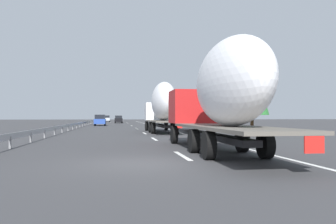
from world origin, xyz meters
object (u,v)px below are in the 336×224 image
object	(u,v)px
car_silver_hatch	(107,119)
car_blue_sedan	(100,120)
truck_lead	(162,105)
road_sign	(160,113)
truck_trailing	(221,93)
car_black_suv	(119,119)
car_white_van	(119,119)

from	to	relation	value
car_silver_hatch	car_blue_sedan	distance (m)	46.43
truck_lead	car_silver_hatch	world-z (taller)	truck_lead
car_blue_sedan	road_sign	size ratio (longest dim) A/B	1.44
truck_trailing	road_sign	size ratio (longest dim) A/B	4.57
car_black_suv	road_sign	xyz separation A→B (m)	(-22.96, -7.00, 1.21)
truck_trailing	road_sign	world-z (taller)	truck_trailing
car_blue_sedan	road_sign	distance (m)	10.37
car_black_suv	road_sign	world-z (taller)	road_sign
truck_lead	car_white_van	size ratio (longest dim) A/B	2.72
car_white_van	car_blue_sedan	bearing A→B (deg)	174.28
car_silver_hatch	car_white_van	bearing A→B (deg)	-165.13
car_blue_sedan	car_silver_hatch	bearing A→B (deg)	0.07
truck_trailing	car_silver_hatch	bearing A→B (deg)	4.51
car_silver_hatch	road_sign	world-z (taller)	road_sign
truck_lead	car_black_suv	distance (m)	48.87
truck_trailing	car_blue_sedan	world-z (taller)	truck_trailing
truck_lead	car_blue_sedan	xyz separation A→B (m)	(26.44, 7.18, -1.75)
car_white_van	truck_lead	bearing A→B (deg)	-176.36
truck_trailing	car_black_suv	bearing A→B (deg)	3.30
truck_trailing	car_blue_sedan	size ratio (longest dim) A/B	3.18
truck_trailing	car_black_suv	size ratio (longest dim) A/B	3.13
truck_lead	car_black_suv	world-z (taller)	truck_lead
car_black_suv	truck_lead	bearing A→B (deg)	-175.42
car_white_van	road_sign	xyz separation A→B (m)	(-34.28, -6.92, 1.21)
car_white_van	truck_trailing	bearing A→B (deg)	-177.23
truck_trailing	car_black_suv	distance (m)	67.74
truck_trailing	car_black_suv	world-z (taller)	truck_trailing
car_silver_hatch	road_sign	size ratio (longest dim) A/B	1.37
road_sign	car_silver_hatch	bearing A→B (deg)	12.36
car_silver_hatch	car_black_suv	xyz separation A→B (m)	(-24.18, -3.34, -0.03)
car_silver_hatch	car_black_suv	world-z (taller)	car_silver_hatch
car_white_van	car_black_suv	size ratio (longest dim) A/B	1.04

